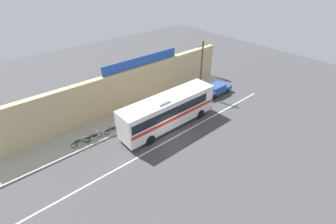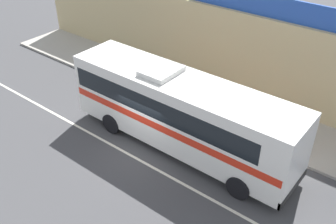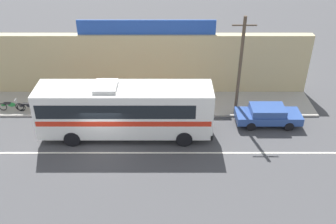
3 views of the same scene
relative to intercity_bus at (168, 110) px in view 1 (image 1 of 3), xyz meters
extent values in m
plane|color=#444447|center=(-1.27, -1.18, -2.07)|extent=(70.00, 70.00, 0.00)
cube|color=#A8A399|center=(-1.27, 4.02, -2.00)|extent=(30.00, 3.60, 0.14)
cube|color=tan|center=(-1.27, 6.17, 0.33)|extent=(30.00, 0.70, 4.80)
cube|color=#234CAD|center=(1.25, 6.17, 3.28)|extent=(10.28, 0.12, 1.10)
cube|color=silver|center=(-1.27, -1.98, -2.06)|extent=(30.00, 0.14, 0.01)
cube|color=white|center=(0.08, 0.00, -0.07)|extent=(11.15, 2.54, 3.10)
cube|color=black|center=(-0.37, 0.00, 0.48)|extent=(9.81, 2.56, 0.96)
cube|color=red|center=(0.08, 0.00, -0.37)|extent=(10.93, 2.56, 0.36)
cube|color=black|center=(5.62, 0.00, 0.38)|extent=(0.04, 2.29, 1.40)
cube|color=black|center=(5.61, 0.00, -1.44)|extent=(0.12, 2.54, 0.36)
cube|color=silver|center=(-1.04, 0.00, 1.60)|extent=(1.40, 1.78, 0.24)
cylinder|color=black|center=(3.87, 1.18, -1.55)|extent=(1.04, 0.32, 1.04)
cylinder|color=black|center=(3.87, -1.18, -1.55)|extent=(1.04, 0.32, 1.04)
cylinder|color=black|center=(-3.27, 1.18, -1.55)|extent=(1.04, 0.32, 1.04)
cylinder|color=black|center=(-3.27, -1.18, -1.55)|extent=(1.04, 0.32, 1.04)
cube|color=#2D4C93|center=(9.79, 1.35, -1.46)|extent=(4.47, 1.74, 0.56)
cube|color=#2D4C93|center=(9.69, 1.35, -0.94)|extent=(2.32, 1.57, 0.48)
cube|color=black|center=(10.55, 1.35, -0.97)|extent=(0.21, 1.46, 0.34)
cylinder|color=black|center=(11.08, 2.17, -1.76)|extent=(0.62, 0.20, 0.62)
cylinder|color=black|center=(11.08, 0.53, -1.76)|extent=(0.62, 0.20, 0.62)
cylinder|color=black|center=(8.49, 2.17, -1.76)|extent=(0.62, 0.20, 0.62)
cylinder|color=black|center=(8.49, 0.53, -1.76)|extent=(0.62, 0.20, 0.62)
cylinder|color=brown|center=(7.72, 2.57, 1.66)|extent=(0.22, 0.22, 7.16)
cylinder|color=brown|center=(7.72, 2.57, 4.64)|extent=(1.60, 0.10, 0.10)
torus|color=black|center=(-6.62, 2.82, -1.62)|extent=(0.62, 0.06, 0.62)
torus|color=black|center=(-7.87, 2.82, -1.62)|extent=(0.62, 0.06, 0.62)
cylinder|color=silver|center=(-6.70, 2.82, -1.32)|extent=(0.34, 0.04, 0.65)
cylinder|color=silver|center=(-6.80, 2.82, -1.00)|extent=(0.03, 0.56, 0.03)
ellipsoid|color=black|center=(-7.18, 2.82, -1.44)|extent=(0.56, 0.22, 0.34)
cube|color=black|center=(-7.47, 2.82, -1.32)|extent=(0.52, 0.20, 0.10)
ellipsoid|color=black|center=(-7.81, 2.82, -1.48)|extent=(0.36, 0.14, 0.16)
torus|color=black|center=(-8.02, 2.92, -1.62)|extent=(0.62, 0.06, 0.62)
torus|color=black|center=(-9.26, 2.92, -1.62)|extent=(0.62, 0.06, 0.62)
cylinder|color=silver|center=(-8.10, 2.92, -1.32)|extent=(0.34, 0.04, 0.65)
cylinder|color=silver|center=(-8.20, 2.92, -1.00)|extent=(0.03, 0.56, 0.03)
ellipsoid|color=#237F38|center=(-8.58, 2.92, -1.44)|extent=(0.56, 0.22, 0.34)
cube|color=black|center=(-8.86, 2.92, -1.32)|extent=(0.52, 0.20, 0.10)
ellipsoid|color=#237F38|center=(-9.20, 2.92, -1.48)|extent=(0.36, 0.14, 0.16)
torus|color=black|center=(-2.98, 2.88, -1.62)|extent=(0.62, 0.06, 0.62)
torus|color=black|center=(-4.30, 2.88, -1.62)|extent=(0.62, 0.06, 0.62)
cylinder|color=silver|center=(-3.06, 2.88, -1.32)|extent=(0.34, 0.04, 0.65)
cylinder|color=silver|center=(-3.16, 2.88, -1.00)|extent=(0.03, 0.56, 0.03)
ellipsoid|color=#991E8C|center=(-3.57, 2.88, -1.44)|extent=(0.56, 0.22, 0.34)
cube|color=black|center=(-3.88, 2.88, -1.32)|extent=(0.52, 0.20, 0.10)
ellipsoid|color=#991E8C|center=(-4.24, 2.88, -1.48)|extent=(0.36, 0.14, 0.16)
torus|color=black|center=(-4.61, 2.68, -1.62)|extent=(0.62, 0.06, 0.62)
torus|color=black|center=(-5.87, 2.68, -1.62)|extent=(0.62, 0.06, 0.62)
cylinder|color=silver|center=(-4.69, 2.68, -1.32)|extent=(0.34, 0.04, 0.65)
cylinder|color=silver|center=(-4.79, 2.68, -1.00)|extent=(0.03, 0.56, 0.03)
ellipsoid|color=black|center=(-5.18, 2.68, -1.44)|extent=(0.56, 0.22, 0.34)
cube|color=black|center=(-5.47, 2.68, -1.32)|extent=(0.52, 0.20, 0.10)
ellipsoid|color=black|center=(-5.81, 2.68, -1.48)|extent=(0.36, 0.14, 0.16)
cylinder|color=navy|center=(4.44, 3.81, -1.52)|extent=(0.13, 0.13, 0.80)
cylinder|color=navy|center=(4.44, 3.63, -1.52)|extent=(0.13, 0.13, 0.80)
cylinder|color=gold|center=(4.44, 3.72, -0.82)|extent=(0.30, 0.30, 0.60)
sphere|color=tan|center=(4.44, 3.72, -0.38)|extent=(0.22, 0.22, 0.22)
cylinder|color=gold|center=(4.44, 3.92, -0.79)|extent=(0.08, 0.08, 0.55)
cylinder|color=gold|center=(4.44, 3.52, -0.79)|extent=(0.08, 0.08, 0.55)
cylinder|color=black|center=(-2.82, 4.18, -1.50)|extent=(0.13, 0.13, 0.84)
cylinder|color=black|center=(-2.82, 4.00, -1.50)|extent=(0.13, 0.13, 0.84)
cylinder|color=gold|center=(-2.82, 4.09, -0.77)|extent=(0.30, 0.30, 0.63)
sphere|color=tan|center=(-2.82, 4.09, -0.31)|extent=(0.23, 0.23, 0.23)
cylinder|color=gold|center=(-2.82, 4.29, -0.74)|extent=(0.08, 0.08, 0.58)
cylinder|color=gold|center=(-2.82, 3.89, -0.74)|extent=(0.08, 0.08, 0.58)
camera|label=1|loc=(-13.70, -16.10, 13.35)|focal=25.47mm
camera|label=2|loc=(8.54, -11.66, 9.43)|focal=41.12mm
camera|label=3|loc=(2.84, -20.74, 12.43)|focal=40.24mm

